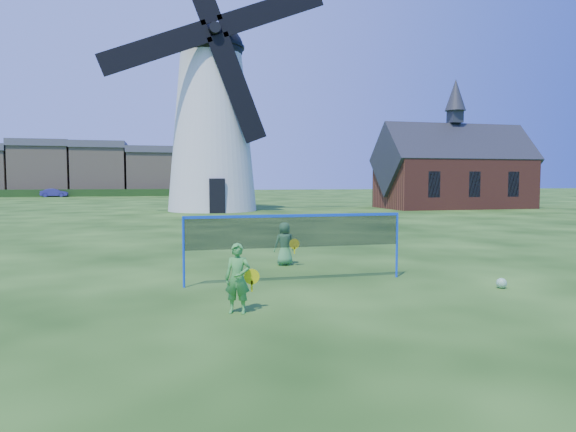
{
  "coord_description": "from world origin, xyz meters",
  "views": [
    {
      "loc": [
        -2.67,
        -11.02,
        2.33
      ],
      "look_at": [
        0.2,
        0.5,
        1.5
      ],
      "focal_mm": 32.44,
      "sensor_mm": 36.0,
      "label": 1
    }
  ],
  "objects_px": {
    "player_girl": "(238,278)",
    "player_boy": "(285,244)",
    "windmill": "(212,118)",
    "badminton_net": "(296,232)",
    "car_right": "(54,193)",
    "chapel": "(454,172)",
    "play_ball": "(501,283)"
  },
  "relations": [
    {
      "from": "player_girl",
      "to": "player_boy",
      "type": "distance_m",
      "value": 5.19
    },
    {
      "from": "windmill",
      "to": "badminton_net",
      "type": "xyz_separation_m",
      "value": [
        -0.95,
        -28.08,
        -5.82
      ]
    },
    {
      "from": "badminton_net",
      "to": "player_boy",
      "type": "bearing_deg",
      "value": 82.42
    },
    {
      "from": "badminton_net",
      "to": "player_girl",
      "type": "height_order",
      "value": "badminton_net"
    },
    {
      "from": "badminton_net",
      "to": "car_right",
      "type": "distance_m",
      "value": 66.6
    },
    {
      "from": "chapel",
      "to": "badminton_net",
      "type": "xyz_separation_m",
      "value": [
        -20.66,
        -27.05,
        -1.82
      ]
    },
    {
      "from": "chapel",
      "to": "car_right",
      "type": "xyz_separation_m",
      "value": [
        -37.36,
        37.42,
        -2.4
      ]
    },
    {
      "from": "windmill",
      "to": "player_boy",
      "type": "relative_size",
      "value": 17.52
    },
    {
      "from": "chapel",
      "to": "badminton_net",
      "type": "distance_m",
      "value": 34.09
    },
    {
      "from": "player_girl",
      "to": "play_ball",
      "type": "relative_size",
      "value": 5.58
    },
    {
      "from": "player_boy",
      "to": "play_ball",
      "type": "relative_size",
      "value": 5.35
    },
    {
      "from": "player_boy",
      "to": "car_right",
      "type": "relative_size",
      "value": 0.34
    },
    {
      "from": "chapel",
      "to": "windmill",
      "type": "bearing_deg",
      "value": 177.0
    },
    {
      "from": "player_boy",
      "to": "chapel",
      "type": "bearing_deg",
      "value": -135.05
    },
    {
      "from": "player_boy",
      "to": "player_girl",
      "type": "bearing_deg",
      "value": 61.76
    },
    {
      "from": "chapel",
      "to": "player_girl",
      "type": "xyz_separation_m",
      "value": [
        -22.35,
        -29.47,
        -2.35
      ]
    },
    {
      "from": "windmill",
      "to": "player_boy",
      "type": "xyz_separation_m",
      "value": [
        -0.64,
        -25.72,
        -6.37
      ]
    },
    {
      "from": "chapel",
      "to": "player_boy",
      "type": "height_order",
      "value": "chapel"
    },
    {
      "from": "player_girl",
      "to": "car_right",
      "type": "height_order",
      "value": "player_girl"
    },
    {
      "from": "chapel",
      "to": "player_boy",
      "type": "distance_m",
      "value": 32.08
    },
    {
      "from": "player_boy",
      "to": "car_right",
      "type": "xyz_separation_m",
      "value": [
        -17.01,
        62.11,
        -0.03
      ]
    },
    {
      "from": "chapel",
      "to": "car_right",
      "type": "bearing_deg",
      "value": 134.95
    },
    {
      "from": "badminton_net",
      "to": "play_ball",
      "type": "relative_size",
      "value": 22.95
    },
    {
      "from": "chapel",
      "to": "car_right",
      "type": "distance_m",
      "value": 52.93
    },
    {
      "from": "badminton_net",
      "to": "play_ball",
      "type": "height_order",
      "value": "badminton_net"
    },
    {
      "from": "player_boy",
      "to": "car_right",
      "type": "distance_m",
      "value": 64.39
    },
    {
      "from": "chapel",
      "to": "player_girl",
      "type": "relative_size",
      "value": 10.13
    },
    {
      "from": "car_right",
      "to": "play_ball",
      "type": "bearing_deg",
      "value": -162.95
    },
    {
      "from": "windmill",
      "to": "chapel",
      "type": "relative_size",
      "value": 1.66
    },
    {
      "from": "play_ball",
      "to": "car_right",
      "type": "bearing_deg",
      "value": 107.46
    },
    {
      "from": "chapel",
      "to": "play_ball",
      "type": "distance_m",
      "value": 33.31
    },
    {
      "from": "windmill",
      "to": "car_right",
      "type": "bearing_deg",
      "value": 115.87
    }
  ]
}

